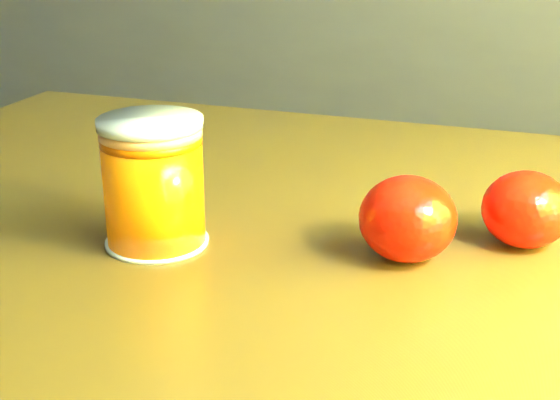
% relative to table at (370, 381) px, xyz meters
% --- Properties ---
extents(kitchen_counter, '(3.15, 0.60, 0.90)m').
position_rel_table_xyz_m(kitchen_counter, '(-1.00, 1.35, -0.27)').
color(kitchen_counter, '#4D4D52').
rests_on(kitchen_counter, ground).
extents(table, '(1.18, 0.89, 0.82)m').
position_rel_table_xyz_m(table, '(0.00, 0.00, 0.00)').
color(table, brown).
rests_on(table, ground).
extents(juice_glass, '(0.08, 0.08, 0.10)m').
position_rel_table_xyz_m(juice_glass, '(-0.16, -0.04, 0.15)').
color(juice_glass, orange).
rests_on(juice_glass, table).
extents(orange_front, '(0.08, 0.08, 0.06)m').
position_rel_table_xyz_m(orange_front, '(0.02, 0.01, 0.14)').
color(orange_front, red).
rests_on(orange_front, table).
extents(orange_back, '(0.08, 0.08, 0.06)m').
position_rel_table_xyz_m(orange_back, '(0.09, 0.07, 0.13)').
color(orange_back, red).
rests_on(orange_back, table).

